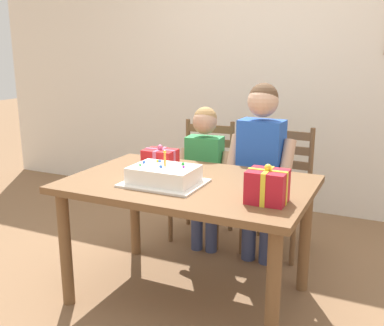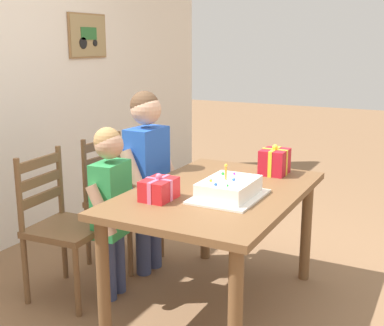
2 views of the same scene
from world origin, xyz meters
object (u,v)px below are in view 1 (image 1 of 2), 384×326
Objects in this scene: chair_right at (279,189)px; child_older at (261,157)px; gift_box_beside_cake at (267,186)px; child_younger at (204,166)px; gift_box_red_large at (160,158)px; dining_table at (189,197)px; chair_left at (203,179)px; birthday_cake at (164,176)px.

child_older reaches higher than chair_right.
gift_box_beside_cake is 0.16× the size of child_older.
child_younger reaches higher than gift_box_beside_cake.
dining_table is at bearing -35.08° from gift_box_red_large.
gift_box_beside_cake is (0.81, -0.38, 0.02)m from gift_box_red_large.
chair_left is at bearing -180.00° from chair_right.
child_younger is (-0.48, -0.28, 0.19)m from chair_right.
child_older is at bearing -27.55° from chair_left.
gift_box_beside_cake is (0.61, -0.06, 0.03)m from birthday_cake.
gift_box_red_large is at bearing 122.18° from birthday_cake.
chair_right is at bearing 30.71° from child_younger.
gift_box_beside_cake reaches higher than dining_table.
child_younger is at bearing -149.29° from chair_right.
gift_box_beside_cake is at bearing -18.51° from dining_table.
dining_table is at bearing 48.96° from birthday_cake.
dining_table is at bearing -74.61° from child_younger.
birthday_cake is 0.48× the size of chair_left.
birthday_cake is at bearing -111.41° from chair_right.
dining_table is at bearing 161.49° from gift_box_beside_cake.
child_younger is (0.13, -0.28, 0.19)m from chair_left.
dining_table is 0.69m from child_older.
chair_right is 0.59m from child_younger.
child_older is at bearing 37.64° from gift_box_red_large.
chair_right is at bearing 77.23° from child_older.
child_older is 0.43m from child_younger.
dining_table is 0.40m from gift_box_red_large.
birthday_cake reaches higher than gift_box_red_large.
birthday_cake is 2.22× the size of gift_box_beside_cake.
chair_right is (0.61, 0.70, -0.33)m from gift_box_red_large.
birthday_cake is at bearing -114.49° from child_older.
chair_left is 0.85× the size of child_younger.
dining_table is 6.99× the size of gift_box_beside_cake.
gift_box_red_large is 0.17× the size of child_older.
gift_box_red_large is 0.19× the size of child_younger.
birthday_cake is at bearing -57.82° from gift_box_red_large.
gift_box_red_large reaches higher than dining_table.
dining_table is 1.28× the size of child_younger.
chair_right is at bearing 100.64° from gift_box_beside_cake.
gift_box_beside_cake is at bearing -79.36° from chair_right.
chair_right is at bearing 49.19° from gift_box_red_large.
gift_box_beside_cake is 1.16m from chair_right.
chair_left is at bearing 126.88° from gift_box_beside_cake.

